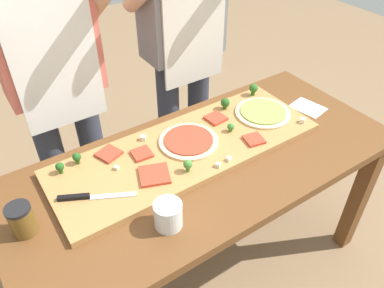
% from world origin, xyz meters
% --- Properties ---
extents(ground_plane, '(8.00, 8.00, 0.00)m').
position_xyz_m(ground_plane, '(0.00, 0.00, 0.00)').
color(ground_plane, '#896B4C').
extents(prep_table, '(1.61, 0.72, 0.75)m').
position_xyz_m(prep_table, '(0.00, 0.00, 0.65)').
color(prep_table, brown).
rests_on(prep_table, ground).
extents(cutting_board, '(1.13, 0.40, 0.02)m').
position_xyz_m(cutting_board, '(-0.03, 0.09, 0.77)').
color(cutting_board, '#B27F47').
rests_on(cutting_board, prep_table).
extents(chefs_knife, '(0.25, 0.14, 0.02)m').
position_xyz_m(chefs_knife, '(-0.48, 0.05, 0.78)').
color(chefs_knife, '#B7BABF').
rests_on(chefs_knife, cutting_board).
extents(pizza_whole_pesto_green, '(0.25, 0.25, 0.02)m').
position_xyz_m(pizza_whole_pesto_green, '(0.39, 0.09, 0.79)').
color(pizza_whole_pesto_green, beige).
rests_on(pizza_whole_pesto_green, cutting_board).
extents(pizza_whole_tomato_red, '(0.25, 0.25, 0.02)m').
position_xyz_m(pizza_whole_tomato_red, '(-0.01, 0.11, 0.79)').
color(pizza_whole_tomato_red, beige).
rests_on(pizza_whole_tomato_red, cutting_board).
extents(pizza_slice_center, '(0.11, 0.11, 0.01)m').
position_xyz_m(pizza_slice_center, '(-0.32, 0.22, 0.78)').
color(pizza_slice_center, '#BC3D28').
rests_on(pizza_slice_center, cutting_board).
extents(pizza_slice_far_left, '(0.09, 0.09, 0.01)m').
position_xyz_m(pizza_slice_far_left, '(0.18, 0.17, 0.78)').
color(pizza_slice_far_left, '#BC3D28').
rests_on(pizza_slice_far_left, cutting_board).
extents(pizza_slice_far_right, '(0.09, 0.09, 0.01)m').
position_xyz_m(pizza_slice_far_right, '(0.22, -0.04, 0.78)').
color(pizza_slice_far_right, '#BC3D28').
rests_on(pizza_slice_far_right, cutting_board).
extents(pizza_slice_near_right, '(0.14, 0.14, 0.01)m').
position_xyz_m(pizza_slice_near_right, '(-0.23, 0.01, 0.78)').
color(pizza_slice_near_right, '#BC3D28').
rests_on(pizza_slice_near_right, cutting_board).
extents(pizza_slice_near_left, '(0.08, 0.08, 0.01)m').
position_xyz_m(pizza_slice_near_left, '(-0.21, 0.14, 0.78)').
color(pizza_slice_near_left, '#BC3D28').
rests_on(pizza_slice_near_left, cutting_board).
extents(broccoli_floret_back_mid, '(0.03, 0.03, 0.04)m').
position_xyz_m(broccoli_floret_back_mid, '(0.18, 0.07, 0.80)').
color(broccoli_floret_back_mid, '#3F7220').
rests_on(broccoli_floret_back_mid, cutting_board).
extents(broccoli_floret_center_right, '(0.03, 0.03, 0.05)m').
position_xyz_m(broccoli_floret_center_right, '(-0.44, 0.24, 0.81)').
color(broccoli_floret_center_right, '#2C5915').
rests_on(broccoli_floret_center_right, cutting_board).
extents(broccoli_floret_center_left, '(0.04, 0.04, 0.05)m').
position_xyz_m(broccoli_floret_center_left, '(0.27, 0.22, 0.81)').
color(broccoli_floret_center_left, '#2C5915').
rests_on(broccoli_floret_center_left, cutting_board).
extents(broccoli_floret_front_mid, '(0.04, 0.04, 0.06)m').
position_xyz_m(broccoli_floret_front_mid, '(0.46, 0.24, 0.81)').
color(broccoli_floret_front_mid, '#366618').
rests_on(broccoli_floret_front_mid, cutting_board).
extents(broccoli_floret_back_right, '(0.04, 0.04, 0.05)m').
position_xyz_m(broccoli_floret_back_right, '(-0.11, -0.04, 0.81)').
color(broccoli_floret_back_right, '#487A23').
rests_on(broccoli_floret_back_right, cutting_board).
extents(broccoli_floret_front_right, '(0.03, 0.03, 0.05)m').
position_xyz_m(broccoli_floret_front_right, '(-0.51, 0.22, 0.81)').
color(broccoli_floret_front_right, '#2C5915').
rests_on(broccoli_floret_front_right, cutting_board).
extents(cheese_crumble_a, '(0.03, 0.03, 0.02)m').
position_xyz_m(cheese_crumble_a, '(-0.16, 0.22, 0.79)').
color(cheese_crumble_a, silver).
rests_on(cheese_crumble_a, cutting_board).
extents(cheese_crumble_b, '(0.02, 0.02, 0.02)m').
position_xyz_m(cheese_crumble_b, '(0.06, -0.08, 0.79)').
color(cheese_crumble_b, white).
rests_on(cheese_crumble_b, cutting_board).
extents(cheese_crumble_c, '(0.02, 0.02, 0.02)m').
position_xyz_m(cheese_crumble_c, '(-0.00, -0.08, 0.79)').
color(cheese_crumble_c, silver).
rests_on(cheese_crumble_c, cutting_board).
extents(cheese_crumble_d, '(0.03, 0.03, 0.02)m').
position_xyz_m(cheese_crumble_d, '(0.48, -0.06, 0.79)').
color(cheese_crumble_d, white).
rests_on(cheese_crumble_d, cutting_board).
extents(cheese_crumble_e, '(0.02, 0.02, 0.01)m').
position_xyz_m(cheese_crumble_e, '(-0.33, 0.12, 0.79)').
color(cheese_crumble_e, silver).
rests_on(cheese_crumble_e, cutting_board).
extents(flour_cup, '(0.09, 0.09, 0.10)m').
position_xyz_m(flour_cup, '(-0.29, -0.20, 0.80)').
color(flour_cup, white).
rests_on(flour_cup, prep_table).
extents(sauce_jar, '(0.08, 0.08, 0.11)m').
position_xyz_m(sauce_jar, '(-0.69, 0.04, 0.81)').
color(sauce_jar, brown).
rests_on(sauce_jar, prep_table).
extents(recipe_note, '(0.14, 0.17, 0.00)m').
position_xyz_m(recipe_note, '(0.63, 0.03, 0.75)').
color(recipe_note, white).
rests_on(recipe_note, prep_table).
extents(cook_left, '(0.54, 0.39, 1.67)m').
position_xyz_m(cook_left, '(-0.37, 0.59, 1.00)').
color(cook_left, '#333847').
rests_on(cook_left, ground).
extents(cook_right, '(0.54, 0.39, 1.67)m').
position_xyz_m(cook_right, '(0.28, 0.59, 1.00)').
color(cook_right, '#333847').
rests_on(cook_right, ground).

